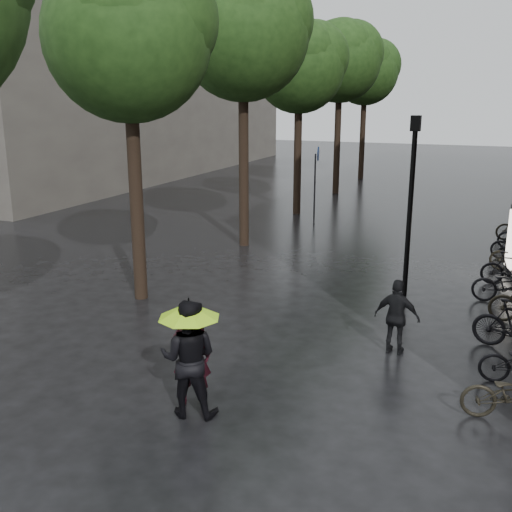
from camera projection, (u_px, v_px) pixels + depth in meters
The scene contains 8 objects.
bg_building at pixel (79, 62), 38.51m from camera, with size 16.00×30.00×14.00m, color #47423D.
street_trees at pixel (273, 54), 21.26m from camera, with size 4.33×34.03×8.91m.
person_burgundy at pixel (191, 356), 9.62m from camera, with size 0.63×0.41×1.72m, color #330E17.
person_black at pixel (189, 358), 9.31m from camera, with size 0.92×0.72×1.90m, color black.
lime_umbrella at pixel (189, 310), 9.14m from camera, with size 0.98×0.98×1.45m.
pedestrian_walking at pixel (397, 317), 11.59m from camera, with size 0.88×0.37×1.50m, color black.
lamp_post at pixel (411, 189), 14.48m from camera, with size 0.23×0.23×4.45m.
cycle_sign at pixel (316, 173), 23.21m from camera, with size 0.16×0.55×3.00m.
Camera 1 is at (3.97, -5.04, 4.91)m, focal length 42.00 mm.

